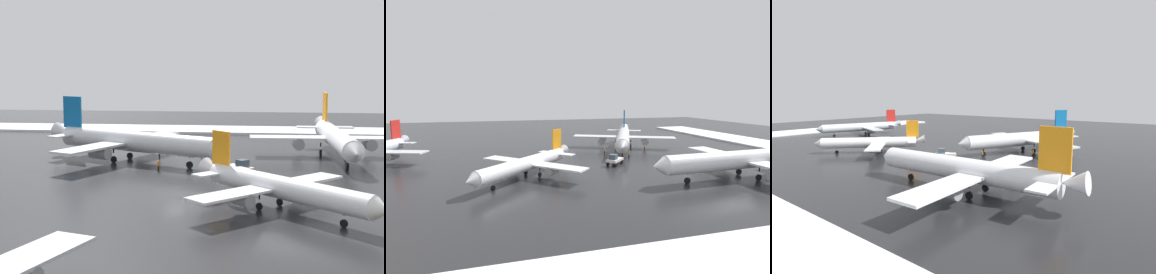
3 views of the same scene
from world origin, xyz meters
The scene contains 10 objects.
ground_plane centered at (0.00, 0.00, 0.00)m, with size 240.00×240.00×0.00m, color #232326.
snow_bank_left centered at (-67.00, 0.00, 0.25)m, with size 14.00×116.00×0.49m, color white.
airplane_foreground_jet centered at (21.91, 10.35, 3.46)m, with size 28.18×33.16×10.48m.
airplane_far_rear centered at (-7.53, -13.01, 2.66)m, with size 21.11×21.33×8.05m.
airplane_distant_tail centered at (29.90, -23.63, 3.49)m, with size 35.53×29.42×10.55m.
airplane_parked_portside centered at (-40.47, 6.00, 2.98)m, with size 24.95×29.61×9.02m.
pushback_tug centered at (11.87, -7.75, 1.28)m, with size 4.81×4.80×2.50m.
ground_crew_mid_apron centered at (26.71, 6.55, 0.97)m, with size 0.36×0.36×1.71m.
ground_crew_beside_wing centered at (14.12, 4.56, 0.97)m, with size 0.36×0.36×1.71m.
ground_crew_near_tug centered at (18.08, -1.75, 0.97)m, with size 0.36×0.36×1.71m.
Camera 3 is at (55.80, -57.62, 14.11)m, focal length 28.00 mm.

